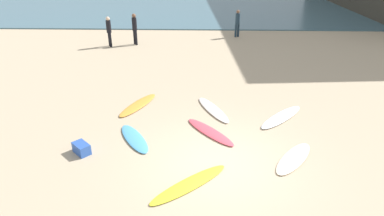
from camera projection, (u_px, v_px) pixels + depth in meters
name	position (u px, v px, depth m)	size (l,w,h in m)	color
ground_plane	(219.00, 163.00, 10.18)	(120.00, 120.00, 0.00)	tan
surfboard_0	(134.00, 138.00, 11.32)	(0.55, 1.98, 0.08)	#4CA0D4
surfboard_1	(281.00, 117.00, 12.64)	(0.54, 2.43, 0.09)	silver
surfboard_2	(138.00, 105.00, 13.54)	(0.54, 2.29, 0.08)	gold
surfboard_3	(210.00, 132.00, 11.69)	(0.49, 2.26, 0.08)	#E04858
surfboard_4	(189.00, 184.00, 9.26)	(0.50, 2.55, 0.06)	yellow
surfboard_5	(294.00, 158.00, 10.33)	(0.60, 2.04, 0.06)	#F7DFBE
surfboard_6	(213.00, 110.00, 13.17)	(0.50, 2.32, 0.08)	silver
beachgoer_near	(237.00, 22.00, 22.28)	(0.38, 0.38, 1.71)	#1E3342
beachgoer_mid	(135.00, 27.00, 20.65)	(0.39, 0.39, 1.84)	black
beachgoer_far	(109.00, 30.00, 20.34)	(0.38, 0.38, 1.75)	black
beach_cooler	(82.00, 148.00, 10.56)	(0.56, 0.35, 0.33)	#2D56B2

